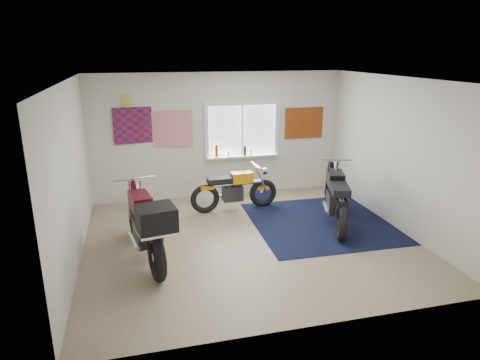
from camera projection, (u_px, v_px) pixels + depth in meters
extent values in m
plane|color=#9E896B|center=(250.00, 240.00, 7.36)|extent=(5.50, 5.50, 0.00)
plane|color=white|center=(251.00, 79.00, 6.57)|extent=(5.50, 5.50, 0.00)
plane|color=silver|center=(219.00, 136.00, 9.28)|extent=(5.50, 0.00, 5.50)
plane|color=silver|center=(311.00, 221.00, 4.65)|extent=(5.50, 0.00, 5.50)
plane|color=silver|center=(71.00, 176.00, 6.32)|extent=(0.00, 5.00, 5.00)
plane|color=silver|center=(399.00, 154.00, 7.61)|extent=(0.00, 5.00, 5.00)
cube|color=black|center=(320.00, 222.00, 8.09)|extent=(2.55, 2.65, 0.01)
cube|color=white|center=(242.00, 130.00, 9.36)|extent=(1.50, 0.02, 1.10)
cube|color=white|center=(242.00, 103.00, 9.17)|extent=(1.66, 0.06, 0.08)
cube|color=white|center=(242.00, 157.00, 9.51)|extent=(1.66, 0.06, 0.08)
cube|color=white|center=(206.00, 132.00, 9.16)|extent=(0.08, 0.06, 1.10)
cube|color=white|center=(276.00, 129.00, 9.53)|extent=(0.08, 0.06, 1.10)
cube|color=white|center=(242.00, 130.00, 9.34)|extent=(0.04, 0.06, 1.10)
cube|color=white|center=(243.00, 156.00, 9.45)|extent=(1.60, 0.16, 0.04)
cylinder|color=#934715|center=(216.00, 151.00, 9.26)|extent=(0.07, 0.07, 0.28)
cylinder|color=white|center=(228.00, 154.00, 9.34)|extent=(0.06, 0.06, 0.12)
cylinder|color=black|center=(245.00, 151.00, 9.42)|extent=(0.06, 0.06, 0.22)
cylinder|color=yellow|center=(251.00, 152.00, 9.46)|extent=(0.05, 0.05, 0.14)
plane|color=red|center=(138.00, 125.00, 8.78)|extent=(1.00, 0.07, 1.00)
plane|color=red|center=(170.00, 129.00, 8.94)|extent=(0.90, 0.09, 0.90)
cube|color=gold|center=(126.00, 101.00, 8.58)|extent=(0.18, 0.02, 0.24)
cube|color=#A54C14|center=(304.00, 123.00, 9.66)|extent=(0.90, 0.03, 0.70)
torus|color=black|center=(263.00, 193.00, 8.86)|extent=(0.60, 0.15, 0.59)
torus|color=black|center=(205.00, 199.00, 8.51)|extent=(0.60, 0.15, 0.59)
cylinder|color=silver|center=(263.00, 193.00, 8.86)|extent=(0.10, 0.09, 0.10)
cylinder|color=silver|center=(205.00, 199.00, 8.51)|extent=(0.10, 0.09, 0.10)
cylinder|color=silver|center=(235.00, 184.00, 8.61)|extent=(1.11, 0.14, 0.08)
cube|color=#28282A|center=(232.00, 193.00, 8.66)|extent=(0.41, 0.27, 0.30)
cylinder|color=silver|center=(231.00, 195.00, 8.81)|extent=(0.49, 0.09, 0.06)
cube|color=orange|center=(242.00, 177.00, 8.62)|extent=(0.45, 0.25, 0.21)
cube|color=black|center=(220.00, 180.00, 8.49)|extent=(0.50, 0.27, 0.11)
cube|color=orange|center=(207.00, 187.00, 8.45)|extent=(0.27, 0.16, 0.07)
cube|color=orange|center=(263.00, 188.00, 8.83)|extent=(0.25, 0.14, 0.04)
cylinder|color=silver|center=(256.00, 165.00, 8.64)|extent=(0.06, 0.55, 0.03)
cylinder|color=silver|center=(264.00, 171.00, 8.73)|extent=(0.10, 0.15, 0.14)
torus|color=black|center=(330.00, 193.00, 8.70)|extent=(0.35, 0.69, 0.68)
torus|color=black|center=(341.00, 222.00, 7.26)|extent=(0.35, 0.69, 0.68)
cylinder|color=silver|center=(330.00, 193.00, 8.70)|extent=(0.14, 0.15, 0.12)
cylinder|color=silver|center=(341.00, 222.00, 7.26)|extent=(0.14, 0.15, 0.12)
cylinder|color=silver|center=(336.00, 189.00, 7.88)|extent=(0.52, 1.32, 0.10)
cube|color=#28282A|center=(336.00, 203.00, 7.90)|extent=(0.44, 0.55, 0.37)
cylinder|color=silver|center=(326.00, 208.00, 7.94)|extent=(0.26, 0.59, 0.08)
cube|color=black|center=(335.00, 179.00, 8.02)|extent=(0.43, 0.60, 0.26)
cube|color=black|center=(340.00, 189.00, 7.49)|extent=(0.47, 0.66, 0.13)
cube|color=black|center=(342.00, 204.00, 7.22)|extent=(0.27, 0.36, 0.09)
cube|color=black|center=(330.00, 187.00, 8.66)|extent=(0.24, 0.33, 0.05)
cylinder|color=silver|center=(334.00, 159.00, 8.29)|extent=(0.65, 0.25, 0.04)
cylinder|color=silver|center=(332.00, 165.00, 8.55)|extent=(0.20, 0.16, 0.17)
torus|color=black|center=(135.00, 219.00, 7.34)|extent=(0.27, 0.74, 0.72)
torus|color=black|center=(157.00, 257.00, 5.98)|extent=(0.27, 0.74, 0.72)
cylinder|color=silver|center=(135.00, 219.00, 7.34)|extent=(0.13, 0.14, 0.12)
cylinder|color=silver|center=(157.00, 257.00, 5.98)|extent=(0.13, 0.14, 0.12)
cylinder|color=silver|center=(144.00, 216.00, 6.57)|extent=(0.34, 1.40, 0.10)
cube|color=#28282A|center=(145.00, 232.00, 6.59)|extent=(0.39, 0.55, 0.38)
cylinder|color=silver|center=(134.00, 241.00, 6.55)|extent=(0.18, 0.62, 0.08)
cube|color=#420A12|center=(140.00, 202.00, 6.70)|extent=(0.38, 0.60, 0.27)
cube|color=black|center=(149.00, 217.00, 6.19)|extent=(0.41, 0.66, 0.13)
cube|color=#420A12|center=(155.00, 235.00, 5.94)|extent=(0.23, 0.36, 0.09)
cube|color=#420A12|center=(135.00, 211.00, 7.30)|extent=(0.21, 0.33, 0.06)
cylinder|color=silver|center=(134.00, 178.00, 6.94)|extent=(0.69, 0.16, 0.04)
cylinder|color=silver|center=(133.00, 185.00, 7.19)|extent=(0.19, 0.14, 0.18)
cube|color=black|center=(156.00, 218.00, 5.71)|extent=(0.57, 0.55, 0.33)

